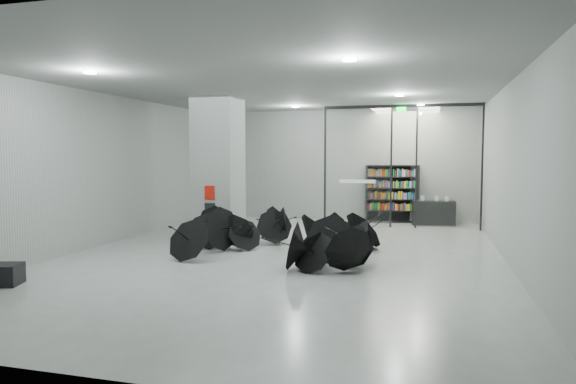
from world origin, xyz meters
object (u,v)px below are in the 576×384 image
(bookshelf, at_px, (392,194))
(umbrella_cluster, at_px, (290,242))
(column, at_px, (218,168))
(shop_counter, at_px, (434,213))

(bookshelf, relative_size, umbrella_cluster, 0.37)
(bookshelf, bearing_deg, column, -143.47)
(shop_counter, distance_m, umbrella_cluster, 7.06)
(column, bearing_deg, umbrella_cluster, -35.08)
(shop_counter, xyz_separation_m, umbrella_cluster, (-3.35, -6.21, -0.11))
(column, xyz_separation_m, bookshelf, (4.55, 4.75, -0.99))
(column, height_order, bookshelf, column)
(column, relative_size, umbrella_cluster, 0.73)
(bookshelf, height_order, shop_counter, bookshelf)
(bookshelf, height_order, umbrella_cluster, bookshelf)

